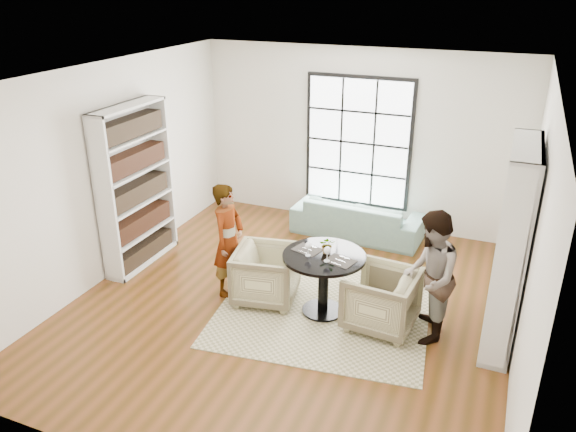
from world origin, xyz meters
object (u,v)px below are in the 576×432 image
at_px(sofa, 358,218).
at_px(armchair_right, 381,299).
at_px(flower_centerpiece, 327,245).
at_px(pedestal_table, 324,271).
at_px(person_left, 228,240).
at_px(person_right, 430,277).
at_px(wine_glass_right, 327,251).
at_px(armchair_left, 266,275).
at_px(wine_glass_left, 308,246).

height_order(sofa, armchair_right, armchair_right).
bearing_deg(flower_centerpiece, pedestal_table, -104.19).
bearing_deg(sofa, person_left, 68.64).
distance_m(pedestal_table, person_right, 1.32).
xyz_separation_m(wine_glass_right, flower_centerpiece, (-0.07, 0.22, -0.03)).
xyz_separation_m(sofa, person_right, (1.55, -2.47, 0.50)).
xyz_separation_m(armchair_left, wine_glass_right, (0.89, -0.16, 0.60)).
relative_size(armchair_left, person_right, 0.51).
height_order(pedestal_table, armchair_left, pedestal_table).
distance_m(sofa, flower_centerpiece, 2.48).
relative_size(person_right, wine_glass_left, 8.86).
height_order(armchair_left, person_right, person_right).
distance_m(person_left, person_right, 2.65).
bearing_deg(pedestal_table, flower_centerpiece, 75.81).
bearing_deg(person_left, armchair_right, -89.14).
xyz_separation_m(pedestal_table, sofa, (-0.24, 2.45, -0.29)).
xyz_separation_m(wine_glass_left, wine_glass_right, (0.27, -0.05, 0.01)).
relative_size(armchair_right, person_right, 0.52).
height_order(person_left, wine_glass_right, person_left).
bearing_deg(person_right, flower_centerpiece, -102.08).
distance_m(wine_glass_right, flower_centerpiece, 0.23).
relative_size(wine_glass_left, wine_glass_right, 0.92).
bearing_deg(flower_centerpiece, wine_glass_right, -72.05).
distance_m(pedestal_table, armchair_right, 0.78).
height_order(armchair_right, flower_centerpiece, flower_centerpiece).
height_order(sofa, wine_glass_right, wine_glass_right).
distance_m(sofa, wine_glass_right, 2.70).
distance_m(wine_glass_left, flower_centerpiece, 0.26).
bearing_deg(flower_centerpiece, armchair_right, -6.75).
bearing_deg(wine_glass_left, pedestal_table, 28.32).
distance_m(armchair_left, person_left, 0.69).
xyz_separation_m(sofa, armchair_right, (1.00, -2.47, 0.07)).
bearing_deg(wine_glass_right, armchair_left, 169.98).
bearing_deg(pedestal_table, armchair_left, 179.31).
xyz_separation_m(person_left, wine_glass_right, (1.44, -0.16, 0.19)).
bearing_deg(person_right, sofa, -156.15).
height_order(armchair_left, armchair_right, armchair_right).
xyz_separation_m(sofa, wine_glass_left, (0.07, -2.55, 0.65)).
height_order(pedestal_table, sofa, pedestal_table).
bearing_deg(pedestal_table, wine_glass_left, -151.68).
height_order(armchair_left, wine_glass_right, wine_glass_right).
bearing_deg(armchair_right, person_right, 94.93).
distance_m(pedestal_table, wine_glass_right, 0.41).
bearing_deg(armchair_right, wine_glass_left, -80.31).
height_order(armchair_left, person_left, person_left).
height_order(person_right, flower_centerpiece, person_right).
relative_size(armchair_right, wine_glass_right, 4.22).
height_order(pedestal_table, armchair_right, pedestal_table).
bearing_deg(person_left, sofa, -22.73).
relative_size(pedestal_table, wine_glass_right, 5.28).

